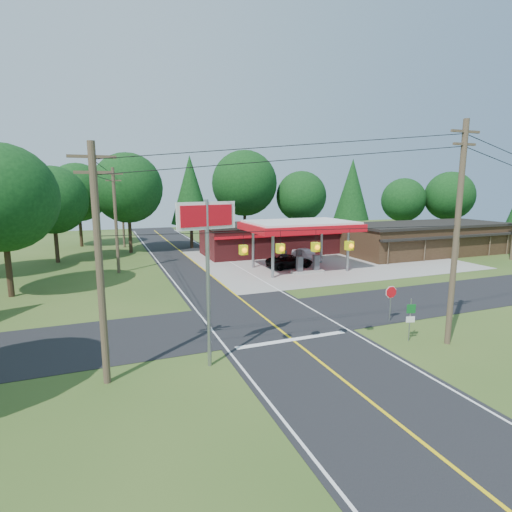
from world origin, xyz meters
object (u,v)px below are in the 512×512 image
object	(u,v)px
sedan_car	(307,254)
big_stop_sign	(207,242)
gas_canopy	(300,227)
octagonal_stop_sign	(391,295)
suv_car	(290,261)

from	to	relation	value
sedan_car	big_stop_sign	size ratio (longest dim) A/B	0.54
gas_canopy	sedan_car	world-z (taller)	gas_canopy
big_stop_sign	octagonal_stop_sign	bearing A→B (deg)	9.45
suv_car	sedan_car	distance (m)	4.55
sedan_car	octagonal_stop_sign	size ratio (longest dim) A/B	1.84
suv_car	sedan_car	xyz separation A→B (m)	(3.50, 2.91, 0.03)
sedan_car	suv_car	bearing A→B (deg)	-148.33
gas_canopy	suv_car	distance (m)	3.78
suv_car	sedan_car	size ratio (longest dim) A/B	1.18
sedan_car	big_stop_sign	xyz separation A→B (m)	(-17.00, -22.01, 5.11)
gas_canopy	octagonal_stop_sign	xyz separation A→B (m)	(-2.00, -16.01, -2.59)
suv_car	big_stop_sign	xyz separation A→B (m)	(-13.50, -19.11, 5.14)
gas_canopy	sedan_car	size ratio (longest dim) A/B	2.55
gas_canopy	suv_car	world-z (taller)	gas_canopy
big_stop_sign	sedan_car	bearing A→B (deg)	52.32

